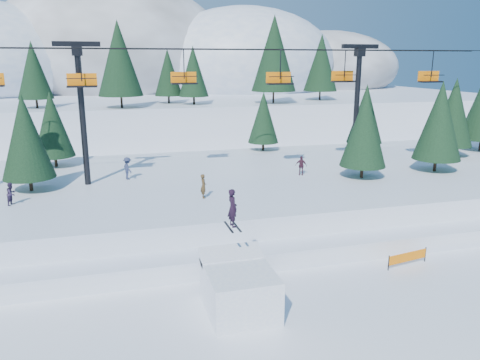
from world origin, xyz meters
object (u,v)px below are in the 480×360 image
object	(u,v)px
jump_kicker	(239,286)
banner_far	(369,242)
chairlift	(230,89)
banner_near	(408,257)

from	to	relation	value
jump_kicker	banner_far	xyz separation A→B (m)	(9.74, 4.75, -0.64)
jump_kicker	chairlift	world-z (taller)	chairlift
chairlift	banner_near	bearing A→B (deg)	-64.27
banner_near	chairlift	bearing A→B (deg)	115.73
jump_kicker	chairlift	distance (m)	18.63
jump_kicker	banner_far	size ratio (longest dim) A/B	1.94
chairlift	banner_far	bearing A→B (deg)	-62.64
chairlift	banner_near	xyz separation A→B (m)	(6.87, -14.26, -8.78)
chairlift	banner_far	distance (m)	15.73
banner_far	banner_near	bearing A→B (deg)	-71.83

